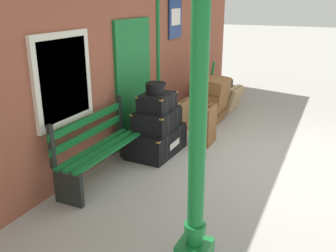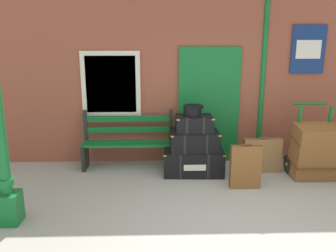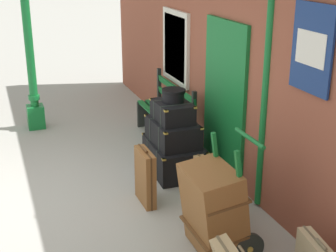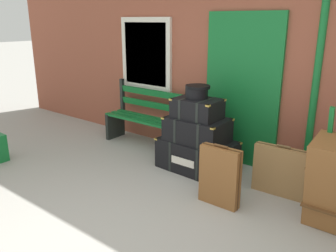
{
  "view_description": "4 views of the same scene",
  "coord_description": "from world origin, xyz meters",
  "px_view_note": "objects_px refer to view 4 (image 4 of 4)",
  "views": [
    {
      "loc": [
        -5.39,
        -0.69,
        2.42
      ],
      "look_at": [
        -0.47,
        1.58,
        0.54
      ],
      "focal_mm": 39.78,
      "sensor_mm": 36.0,
      "label": 1
    },
    {
      "loc": [
        -0.95,
        -3.79,
        2.27
      ],
      "look_at": [
        -0.78,
        1.89,
        0.82
      ],
      "focal_mm": 37.46,
      "sensor_mm": 36.0,
      "label": 2
    },
    {
      "loc": [
        5.48,
        -0.41,
        2.92
      ],
      "look_at": [
        -0.14,
        1.68,
        0.75
      ],
      "focal_mm": 52.45,
      "sensor_mm": 36.0,
      "label": 3
    },
    {
      "loc": [
        2.09,
        -1.9,
        1.99
      ],
      "look_at": [
        -0.68,
        1.61,
        0.62
      ],
      "focal_mm": 37.16,
      "sensor_mm": 36.0,
      "label": 4
    }
  ],
  "objects_px": {
    "steamer_trunk_middle": "(197,129)",
    "steamer_trunk_top": "(197,108)",
    "steamer_trunk_base": "(197,155)",
    "platform_bench": "(150,119)",
    "suitcase_charcoal": "(281,171)",
    "suitcase_olive": "(220,176)",
    "round_hatbox": "(197,91)"
  },
  "relations": [
    {
      "from": "steamer_trunk_base",
      "to": "platform_bench",
      "type": "bearing_deg",
      "value": 164.67
    },
    {
      "from": "suitcase_charcoal",
      "to": "suitcase_olive",
      "type": "distance_m",
      "value": 0.79
    },
    {
      "from": "platform_bench",
      "to": "round_hatbox",
      "type": "distance_m",
      "value": 1.32
    },
    {
      "from": "steamer_trunk_middle",
      "to": "suitcase_charcoal",
      "type": "height_order",
      "value": "steamer_trunk_middle"
    },
    {
      "from": "suitcase_olive",
      "to": "platform_bench",
      "type": "bearing_deg",
      "value": 152.62
    },
    {
      "from": "steamer_trunk_middle",
      "to": "suitcase_olive",
      "type": "relative_size",
      "value": 1.14
    },
    {
      "from": "suitcase_charcoal",
      "to": "suitcase_olive",
      "type": "xyz_separation_m",
      "value": [
        -0.45,
        -0.65,
        0.04
      ]
    },
    {
      "from": "steamer_trunk_base",
      "to": "steamer_trunk_top",
      "type": "xyz_separation_m",
      "value": [
        -0.0,
        -0.02,
        0.66
      ]
    },
    {
      "from": "suitcase_olive",
      "to": "suitcase_charcoal",
      "type": "bearing_deg",
      "value": 55.14
    },
    {
      "from": "round_hatbox",
      "to": "suitcase_charcoal",
      "type": "distance_m",
      "value": 1.45
    },
    {
      "from": "platform_bench",
      "to": "suitcase_olive",
      "type": "distance_m",
      "value": 2.1
    },
    {
      "from": "steamer_trunk_base",
      "to": "steamer_trunk_middle",
      "type": "relative_size",
      "value": 1.27
    },
    {
      "from": "steamer_trunk_top",
      "to": "platform_bench",
      "type": "bearing_deg",
      "value": 163.55
    },
    {
      "from": "round_hatbox",
      "to": "suitcase_olive",
      "type": "relative_size",
      "value": 0.46
    },
    {
      "from": "steamer_trunk_top",
      "to": "suitcase_charcoal",
      "type": "xyz_separation_m",
      "value": [
        1.18,
        0.02,
        -0.58
      ]
    },
    {
      "from": "suitcase_charcoal",
      "to": "suitcase_olive",
      "type": "height_order",
      "value": "suitcase_olive"
    },
    {
      "from": "steamer_trunk_middle",
      "to": "suitcase_charcoal",
      "type": "relative_size",
      "value": 1.23
    },
    {
      "from": "steamer_trunk_middle",
      "to": "suitcase_olive",
      "type": "distance_m",
      "value": 0.99
    },
    {
      "from": "round_hatbox",
      "to": "steamer_trunk_middle",
      "type": "bearing_deg",
      "value": -25.27
    },
    {
      "from": "steamer_trunk_base",
      "to": "round_hatbox",
      "type": "xyz_separation_m",
      "value": [
        -0.03,
        -0.01,
        0.89
      ]
    },
    {
      "from": "platform_bench",
      "to": "round_hatbox",
      "type": "xyz_separation_m",
      "value": [
        1.1,
        -0.32,
        0.66
      ]
    },
    {
      "from": "suitcase_olive",
      "to": "steamer_trunk_base",
      "type": "bearing_deg",
      "value": 138.15
    },
    {
      "from": "platform_bench",
      "to": "steamer_trunk_middle",
      "type": "height_order",
      "value": "platform_bench"
    },
    {
      "from": "steamer_trunk_middle",
      "to": "round_hatbox",
      "type": "height_order",
      "value": "round_hatbox"
    },
    {
      "from": "steamer_trunk_middle",
      "to": "platform_bench",
      "type": "bearing_deg",
      "value": 163.78
    },
    {
      "from": "platform_bench",
      "to": "suitcase_charcoal",
      "type": "distance_m",
      "value": 2.34
    },
    {
      "from": "steamer_trunk_base",
      "to": "steamer_trunk_middle",
      "type": "distance_m",
      "value": 0.37
    },
    {
      "from": "steamer_trunk_middle",
      "to": "suitcase_charcoal",
      "type": "distance_m",
      "value": 1.21
    },
    {
      "from": "steamer_trunk_middle",
      "to": "steamer_trunk_top",
      "type": "bearing_deg",
      "value": -152.77
    },
    {
      "from": "steamer_trunk_middle",
      "to": "steamer_trunk_top",
      "type": "xyz_separation_m",
      "value": [
        -0.01,
        -0.0,
        0.29
      ]
    },
    {
      "from": "platform_bench",
      "to": "suitcase_charcoal",
      "type": "height_order",
      "value": "platform_bench"
    },
    {
      "from": "platform_bench",
      "to": "steamer_trunk_top",
      "type": "height_order",
      "value": "platform_bench"
    }
  ]
}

